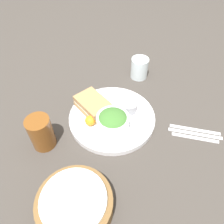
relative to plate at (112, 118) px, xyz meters
name	(u,v)px	position (x,y,z in m)	size (l,w,h in m)	color
ground_plane	(112,119)	(0.00, 0.00, -0.01)	(4.00, 4.00, 0.00)	#3D3833
plate	(112,118)	(0.00, 0.00, 0.00)	(0.31, 0.31, 0.02)	silver
sandwich	(93,105)	(0.08, 0.01, 0.03)	(0.15, 0.12, 0.05)	#A37A4C
salad_bowl	(113,121)	(-0.03, 0.05, 0.05)	(0.11, 0.11, 0.07)	white
dressing_cup	(128,106)	(-0.04, -0.05, 0.03)	(0.06, 0.06, 0.04)	#99999E
orange_wedge	(90,121)	(0.04, 0.07, 0.03)	(0.04, 0.04, 0.04)	orange
drink_glass	(41,133)	(0.14, 0.20, 0.05)	(0.08, 0.08, 0.12)	brown
bread_basket	(75,204)	(-0.08, 0.32, 0.03)	(0.20, 0.20, 0.07)	brown
fork	(195,130)	(-0.28, -0.11, -0.01)	(0.17, 0.01, 0.01)	silver
knife	(195,134)	(-0.28, -0.09, -0.01)	(0.18, 0.01, 0.01)	silver
spoon	(195,138)	(-0.29, -0.07, -0.01)	(0.16, 0.01, 0.01)	silver
water_glass	(139,68)	(0.03, -0.28, 0.03)	(0.07, 0.07, 0.09)	silver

